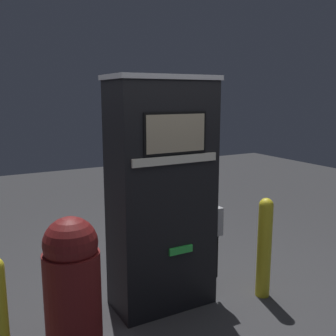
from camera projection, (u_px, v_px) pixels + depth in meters
ground_plane at (175, 314)px, 3.37m from camera, size 14.00×14.00×0.00m
gas_pump at (162, 194)px, 3.39m from camera, size 0.97×0.51×2.02m
safety_bollard at (264, 245)px, 3.61m from camera, size 0.13×0.13×0.94m
trash_bin at (72, 285)px, 2.79m from camera, size 0.40×0.40×1.03m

